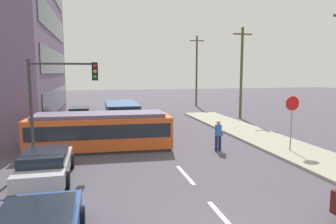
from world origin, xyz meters
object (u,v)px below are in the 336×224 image
at_px(utility_pole_mid, 241,72).
at_px(utility_pole_far, 197,70).
at_px(parked_sedan_furthest, 80,114).
at_px(pedestrian_crossing, 218,134).
at_px(traffic_light_mast, 59,91).
at_px(stop_sign, 292,112).
at_px(streetcar_tram, 101,131).
at_px(parked_sedan_far, 68,127).
at_px(parked_sedan_mid, 46,164).
at_px(city_bus, 122,112).

distance_m(utility_pole_mid, utility_pole_far, 11.01).
bearing_deg(parked_sedan_furthest, pedestrian_crossing, -58.44).
bearing_deg(traffic_light_mast, utility_pole_mid, 37.04).
bearing_deg(utility_pole_mid, traffic_light_mast, -142.96).
xyz_separation_m(stop_sign, utility_pole_mid, (3.04, 11.92, 2.11)).
distance_m(streetcar_tram, parked_sedan_far, 4.49).
bearing_deg(stop_sign, streetcar_tram, 162.37).
height_order(streetcar_tram, parked_sedan_mid, streetcar_tram).
relative_size(city_bus, parked_sedan_far, 1.40).
bearing_deg(pedestrian_crossing, traffic_light_mast, -177.32).
bearing_deg(utility_pole_far, utility_pole_mid, -86.87).
bearing_deg(streetcar_tram, city_bus, 77.29).
bearing_deg(parked_sedan_mid, pedestrian_crossing, 17.21).
height_order(parked_sedan_furthest, traffic_light_mast, traffic_light_mast).
relative_size(city_bus, utility_pole_far, 0.67).
bearing_deg(streetcar_tram, parked_sedan_mid, -116.58).
relative_size(city_bus, parked_sedan_mid, 1.37).
bearing_deg(city_bus, utility_pole_mid, 3.92).
bearing_deg(city_bus, stop_sign, -54.59).
height_order(streetcar_tram, stop_sign, stop_sign).
bearing_deg(parked_sedan_mid, utility_pole_far, 59.28).
height_order(parked_sedan_mid, stop_sign, stop_sign).
bearing_deg(city_bus, streetcar_tram, -102.71).
bearing_deg(pedestrian_crossing, streetcar_tram, 163.41).
height_order(city_bus, parked_sedan_mid, city_bus).
distance_m(city_bus, parked_sedan_furthest, 4.47).
xyz_separation_m(parked_sedan_far, parked_sedan_furthest, (0.43, 6.93, 0.00)).
relative_size(stop_sign, traffic_light_mast, 0.59).
distance_m(traffic_light_mast, utility_pole_mid, 18.35).
bearing_deg(parked_sedan_far, city_bus, 46.62).
height_order(parked_sedan_furthest, utility_pole_mid, utility_pole_mid).
height_order(parked_sedan_far, parked_sedan_furthest, same).
relative_size(streetcar_tram, traffic_light_mast, 1.61).
bearing_deg(traffic_light_mast, parked_sedan_furthest, 89.07).
xyz_separation_m(parked_sedan_far, utility_pole_far, (14.25, 15.85, 3.92)).
distance_m(streetcar_tram, utility_pole_far, 23.52).
xyz_separation_m(streetcar_tram, utility_pole_mid, (12.79, 8.82, 3.25)).
height_order(city_bus, parked_sedan_furthest, city_bus).
height_order(city_bus, stop_sign, stop_sign).
bearing_deg(streetcar_tram, utility_pole_mid, 34.58).
distance_m(pedestrian_crossing, parked_sedan_far, 10.10).
height_order(stop_sign, utility_pole_mid, utility_pole_mid).
height_order(parked_sedan_mid, traffic_light_mast, traffic_light_mast).
relative_size(city_bus, stop_sign, 2.03).
bearing_deg(parked_sedan_furthest, streetcar_tram, -81.51).
height_order(parked_sedan_furthest, stop_sign, stop_sign).
xyz_separation_m(streetcar_tram, traffic_light_mast, (-1.84, -2.22, 2.37)).
relative_size(parked_sedan_far, traffic_light_mast, 0.87).
relative_size(parked_sedan_mid, stop_sign, 1.48).
distance_m(streetcar_tram, stop_sign, 10.30).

